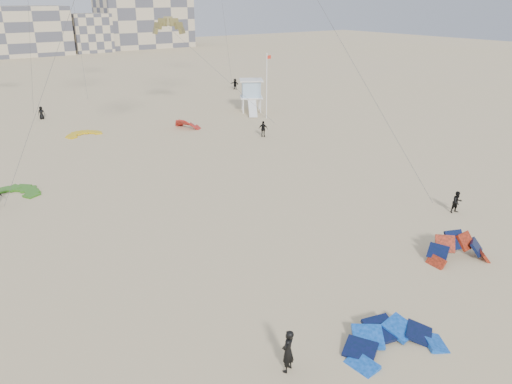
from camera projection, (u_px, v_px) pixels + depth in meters
ground at (301, 323)px, 23.08m from camera, size 320.00×320.00×0.00m
kite_ground_blue at (393, 348)px, 21.41m from camera, size 5.46×5.64×2.29m
kite_ground_orange at (457, 260)px, 28.59m from camera, size 4.75×4.73×3.71m
kite_ground_green at (17, 193)px, 38.34m from camera, size 5.19×5.19×0.68m
kite_ground_red_far at (187, 128)px, 57.45m from camera, size 4.14×4.05×3.04m
kite_ground_yellow at (84, 135)px, 54.50m from camera, size 3.69×3.87×0.63m
kitesurfer_main at (288, 351)px, 19.78m from camera, size 0.81×0.69×1.89m
kitesurfer_b at (457, 202)px, 34.60m from camera, size 0.89×0.78×1.57m
kitesurfer_d at (263, 129)px, 53.49m from camera, size 0.99×1.02×1.72m
kitesurfer_e at (41, 113)px, 61.27m from camera, size 0.78×0.52×1.59m
kitesurfer_f at (235, 84)px, 81.15m from camera, size 0.95×1.70×1.75m
kite_fly_olive at (168, 27)px, 58.24m from camera, size 8.29×15.83×11.06m
lifeguard_tower_near at (251, 96)px, 65.05m from camera, size 4.04×6.26×4.16m
flagpole at (267, 85)px, 60.46m from camera, size 0.64×0.10×7.88m
condo_east at (144, 19)px, 147.48m from camera, size 26.00×14.00×16.00m
condo_fill_right at (89, 33)px, 135.87m from camera, size 10.00×10.00×10.00m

